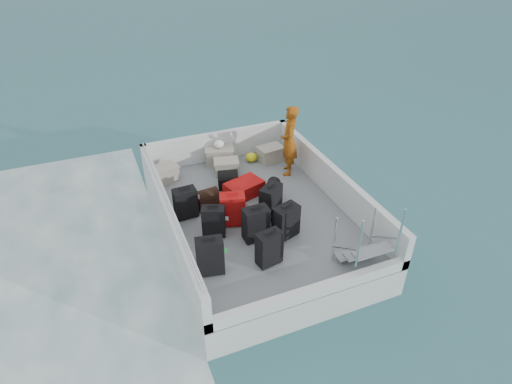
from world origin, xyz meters
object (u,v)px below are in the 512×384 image
suitcase_5 (233,210)px  passenger (289,141)px  suitcase_4 (256,224)px  crate_3 (270,154)px  suitcase_7 (271,201)px  crate_2 (219,156)px  crate_0 (165,175)px  suitcase_1 (214,222)px  suitcase_3 (269,249)px  suitcase_2 (186,203)px  crate_1 (226,167)px  suitcase_0 (210,257)px  suitcase_6 (286,222)px  suitcase_8 (244,188)px

suitcase_5 → passenger: size_ratio=0.41×
suitcase_4 → crate_3: (1.46, 2.64, -0.17)m
suitcase_4 → suitcase_7: bearing=44.7°
crate_2 → crate_0: bearing=-166.5°
suitcase_1 → suitcase_3: (0.64, -1.09, 0.01)m
suitcase_5 → crate_3: size_ratio=1.18×
suitcase_1 → crate_3: (2.13, 2.23, -0.14)m
suitcase_1 → suitcase_3: suitcase_3 is taller
suitcase_2 → crate_1: bearing=42.4°
suitcase_5 → suitcase_7: 0.79m
suitcase_7 → crate_3: bearing=29.5°
suitcase_0 → suitcase_6: suitcase_0 is taller
suitcase_6 → crate_0: suitcase_6 is taller
suitcase_0 → crate_3: size_ratio=1.25×
suitcase_7 → suitcase_2: bearing=123.0°
suitcase_1 → suitcase_6: bearing=-0.9°
suitcase_0 → suitcase_4: (1.03, 0.52, -0.01)m
crate_3 → suitcase_4: bearing=-118.9°
suitcase_0 → suitcase_7: suitcase_0 is taller
crate_2 → crate_1: bearing=-90.9°
suitcase_1 → crate_3: bearing=68.5°
suitcase_7 → passenger: size_ratio=0.41×
crate_2 → passenger: size_ratio=0.39×
crate_1 → crate_3: crate_3 is taller
passenger → suitcase_3: bearing=-6.7°
suitcase_4 → suitcase_8: 1.53m
suitcase_3 → suitcase_7: bearing=54.0°
suitcase_2 → suitcase_0: bearing=-93.4°
crate_2 → suitcase_5: bearing=-102.1°
suitcase_6 → suitcase_8: bearing=80.7°
suitcase_7 → crate_3: 2.24m
suitcase_1 → suitcase_6: size_ratio=0.95×
suitcase_7 → suitcase_8: 0.93m
suitcase_3 → suitcase_7: 1.41m
suitcase_5 → suitcase_8: size_ratio=0.86×
suitcase_0 → suitcase_5: size_ratio=1.06×
suitcase_0 → crate_3: 4.02m
suitcase_6 → suitcase_0: bearing=177.6°
suitcase_7 → suitcase_8: size_ratio=0.87×
suitcase_0 → suitcase_2: size_ratio=1.10×
suitcase_6 → suitcase_2: bearing=123.4°
suitcase_6 → crate_2: (-0.27, 3.11, -0.13)m
suitcase_1 → crate_1: size_ratio=1.18×
passenger → suitcase_2: bearing=-48.0°
suitcase_3 → suitcase_4: suitcase_4 is taller
crate_0 → crate_3: 2.58m
suitcase_2 → crate_2: 2.23m
suitcase_1 → suitcase_2: bearing=135.5°
suitcase_1 → suitcase_2: size_ratio=0.98×
suitcase_4 → crate_1: suitcase_4 is taller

